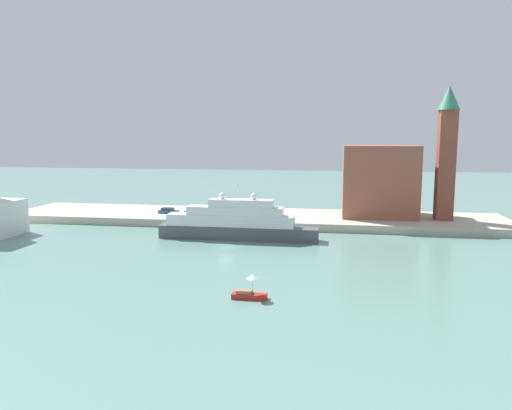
{
  "coord_description": "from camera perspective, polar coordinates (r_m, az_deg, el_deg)",
  "views": [
    {
      "loc": [
        18.55,
        -78.33,
        18.59
      ],
      "look_at": [
        4.33,
        6.0,
        6.61
      ],
      "focal_mm": 33.49,
      "sensor_mm": 36.0,
      "label": 1
    }
  ],
  "objects": [
    {
      "name": "mooring_bollard",
      "position": [
        97.53,
        1.39,
        -1.79
      ],
      "size": [
        0.52,
        0.52,
        0.82
      ],
      "primitive_type": "cylinder",
      "color": "black",
      "rests_on": "quay_dock"
    },
    {
      "name": "large_yacht",
      "position": [
        88.48,
        -2.46,
        -2.19
      ],
      "size": [
        29.64,
        3.7,
        10.44
      ],
      "color": "#4C4C51",
      "rests_on": "ground"
    },
    {
      "name": "harbor_building",
      "position": [
        108.39,
        14.49,
        2.82
      ],
      "size": [
        15.71,
        13.99,
        15.39
      ],
      "primitive_type": "cube",
      "color": "#93513D",
      "rests_on": "quay_dock"
    },
    {
      "name": "small_motorboat",
      "position": [
        56.47,
        -0.8,
        -10.25
      ],
      "size": [
        4.12,
        1.49,
        2.98
      ],
      "color": "#B22319",
      "rests_on": "ground"
    },
    {
      "name": "person_figure",
      "position": [
        103.39,
        -8.49,
        -1.11
      ],
      "size": [
        0.36,
        0.36,
        1.7
      ],
      "color": "#334C8C",
      "rests_on": "quay_dock"
    },
    {
      "name": "bell_tower",
      "position": [
        106.52,
        21.8,
        6.38
      ],
      "size": [
        4.44,
        4.44,
        27.6
      ],
      "color": "brown",
      "rests_on": "quay_dock"
    },
    {
      "name": "parked_car",
      "position": [
        110.31,
        -10.42,
        -0.7
      ],
      "size": [
        4.5,
        1.69,
        1.31
      ],
      "color": "#1E4C99",
      "rests_on": "quay_dock"
    },
    {
      "name": "quay_dock",
      "position": [
        107.79,
        -0.47,
        -1.51
      ],
      "size": [
        110.0,
        20.71,
        1.64
      ],
      "primitive_type": "cube",
      "color": "#B7AD99",
      "rests_on": "ground"
    },
    {
      "name": "ground",
      "position": [
        82.62,
        -3.67,
        -5.05
      ],
      "size": [
        400.0,
        400.0,
        0.0
      ],
      "primitive_type": "plane",
      "color": "slate"
    }
  ]
}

